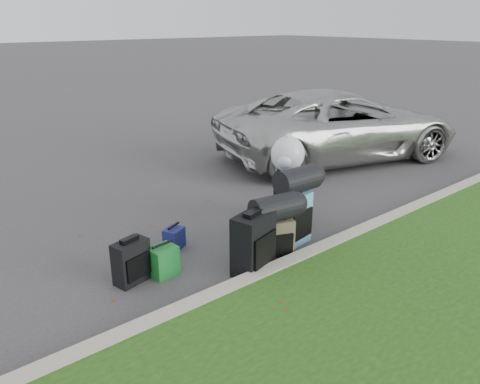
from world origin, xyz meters
TOP-DOWN VIEW (x-y plane):
  - ground at (0.00, 0.00)m, footprint 120.00×120.00m
  - curb at (0.00, -1.00)m, footprint 120.00×0.18m
  - suv at (3.70, 1.67)m, footprint 5.40×3.58m
  - suitcase_small_black at (-1.84, -0.07)m, footprint 0.42×0.29m
  - suitcase_large_black_left at (-0.70, -0.75)m, footprint 0.54×0.40m
  - suitcase_olive at (-0.27, -0.69)m, footprint 0.43×0.35m
  - suitcase_teal at (0.17, -0.51)m, footprint 0.50×0.34m
  - suitcase_large_black_right at (0.65, 0.03)m, footprint 0.58×0.50m
  - tote_green at (-1.50, -0.16)m, footprint 0.32×0.27m
  - tote_navy at (-1.06, 0.32)m, footprint 0.30×0.27m
  - duffel_left at (-0.31, -0.69)m, footprint 0.61×0.39m
  - duffel_right at (0.26, -0.48)m, footprint 0.58×0.34m
  - trash_bag at (0.58, 0.02)m, footprint 0.47×0.47m

SIDE VIEW (x-z plane):
  - ground at x=0.00m, z-range 0.00..0.00m
  - curb at x=0.00m, z-range 0.00..0.15m
  - tote_navy at x=-1.06m, z-range 0.00..0.26m
  - tote_green at x=-1.50m, z-range 0.00..0.33m
  - suitcase_small_black at x=-1.84m, z-range 0.00..0.48m
  - suitcase_olive at x=-0.27m, z-range 0.00..0.50m
  - suitcase_teal at x=0.17m, z-range 0.00..0.66m
  - suitcase_large_black_left at x=-0.70m, z-range 0.00..0.70m
  - suitcase_large_black_right at x=0.65m, z-range 0.00..0.75m
  - duffel_left at x=-0.31m, z-range 0.50..0.81m
  - suv at x=3.70m, z-range 0.00..1.38m
  - duffel_right at x=0.26m, z-range 0.66..0.98m
  - trash_bag at x=0.58m, z-range 0.75..1.22m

